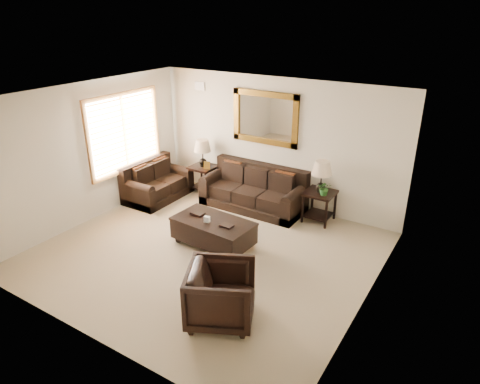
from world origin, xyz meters
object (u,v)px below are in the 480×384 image
Objects in this scene: loveseat at (156,185)px; coffee_table at (213,230)px; sofa at (254,192)px; end_table_left at (203,158)px; end_table_right at (321,183)px; armchair at (221,292)px.

loveseat is 1.00× the size of coffee_table.
end_table_left is (-1.42, 0.11, 0.48)m from sofa.
coffee_table is at bearing -123.16° from end_table_right.
sofa is 2.23m from loveseat.
armchair reaches higher than coffee_table.
coffee_table is (0.19, -1.78, -0.02)m from sofa.
end_table_left reaches higher than sofa.
end_table_right is at bearing -26.18° from armchair.
end_table_left reaches higher than armchair.
armchair is (2.86, -3.48, -0.36)m from end_table_left.
sofa is 1.47× the size of coffee_table.
end_table_right is at bearing -0.10° from end_table_left.
sofa is at bearing 99.81° from coffee_table.
end_table_right is 3.50m from armchair.
loveseat is at bearing -166.43° from end_table_right.
armchair is at bearing -48.09° from coffee_table.
end_table_right is 1.41× the size of armchair.
sofa is at bearing -70.43° from loveseat.
loveseat reaches higher than coffee_table.
loveseat is at bearing -128.59° from end_table_left.
armchair is (3.55, -2.63, 0.14)m from loveseat.
end_table_left is at bearing 175.60° from sofa.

